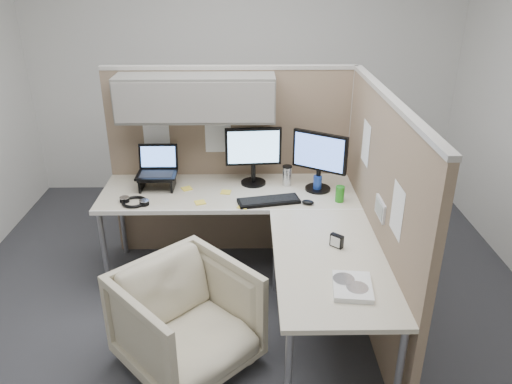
{
  "coord_description": "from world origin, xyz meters",
  "views": [
    {
      "loc": [
        0.05,
        -3.01,
        2.35
      ],
      "look_at": [
        0.1,
        0.25,
        0.85
      ],
      "focal_mm": 35.0,
      "sensor_mm": 36.0,
      "label": 1
    }
  ],
  "objects_px": {
    "office_chair": "(187,316)",
    "monitor_left": "(253,151)",
    "keyboard": "(269,201)",
    "desk": "(260,220)"
  },
  "relations": [
    {
      "from": "keyboard",
      "to": "office_chair",
      "type": "bearing_deg",
      "value": -133.92
    },
    {
      "from": "desk",
      "to": "keyboard",
      "type": "height_order",
      "value": "keyboard"
    },
    {
      "from": "keyboard",
      "to": "monitor_left",
      "type": "bearing_deg",
      "value": 95.47
    },
    {
      "from": "desk",
      "to": "keyboard",
      "type": "xyz_separation_m",
      "value": [
        0.07,
        0.2,
        0.05
      ]
    },
    {
      "from": "monitor_left",
      "to": "keyboard",
      "type": "xyz_separation_m",
      "value": [
        0.11,
        -0.35,
        -0.26
      ]
    },
    {
      "from": "desk",
      "to": "office_chair",
      "type": "relative_size",
      "value": 2.68
    },
    {
      "from": "office_chair",
      "to": "monitor_left",
      "type": "height_order",
      "value": "monitor_left"
    },
    {
      "from": "office_chair",
      "to": "monitor_left",
      "type": "relative_size",
      "value": 1.6
    },
    {
      "from": "office_chair",
      "to": "keyboard",
      "type": "xyz_separation_m",
      "value": [
        0.54,
        0.86,
        0.37
      ]
    },
    {
      "from": "office_chair",
      "to": "monitor_left",
      "type": "xyz_separation_m",
      "value": [
        0.43,
        1.21,
        0.63
      ]
    }
  ]
}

